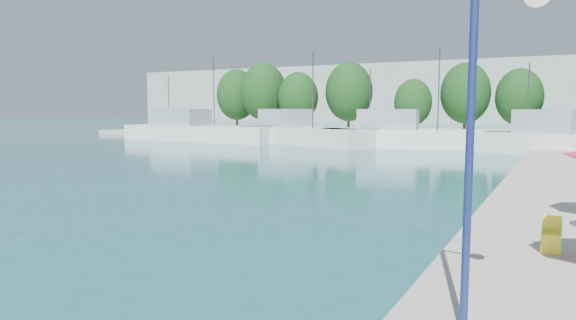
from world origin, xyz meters
The scene contains 14 objects.
quay_far centered at (-8.00, 67.00, 0.30)m, with size 90.00×16.00×0.60m, color #A39D93.
hill_west centered at (-30.00, 160.00, 8.00)m, with size 180.00×40.00×16.00m, color #93A197.
trawler_01 centered at (-30.50, 54.09, 1.07)m, with size 20.57×6.07×10.20m.
trawler_02 centered at (-17.15, 54.72, 1.07)m, with size 18.64×11.19×10.20m.
trawler_03 centered at (-4.92, 55.74, 1.07)m, with size 19.74×8.03×10.20m.
trawler_04 centered at (8.90, 52.77, 1.07)m, with size 16.00×7.93×10.20m.
tree_01 centered at (-36.26, 71.15, 5.91)m, with size 6.22×6.22×9.21m.
tree_02 centered at (-30.16, 68.95, 6.27)m, with size 6.63×6.63×9.81m.
tree_03 centered at (-24.21, 68.37, 5.36)m, with size 5.57×5.57×8.25m.
tree_04 centered at (-17.63, 70.68, 6.11)m, with size 6.44×6.44×9.54m.
tree_05 centered at (-8.56, 69.67, 4.62)m, with size 4.71×4.71×6.97m.
tree_06 centered at (-2.51, 71.31, 5.74)m, with size 6.02×6.02×8.90m.
tree_07 centered at (3.58, 71.26, 5.19)m, with size 5.38×5.38×7.96m.
street_lamp centered at (7.52, 12.53, 4.09)m, with size 1.03×0.36×5.03m.
Camera 1 is at (8.39, 4.83, 3.96)m, focal length 32.00 mm.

